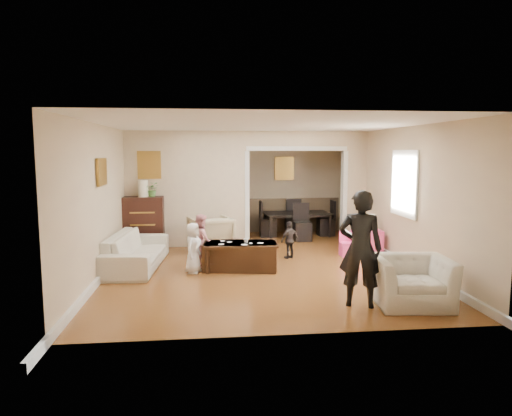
{
  "coord_description": "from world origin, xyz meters",
  "views": [
    {
      "loc": [
        -0.94,
        -8.6,
        2.14
      ],
      "look_at": [
        0.0,
        0.2,
        1.05
      ],
      "focal_mm": 32.17,
      "sensor_mm": 36.0,
      "label": 1
    }
  ],
  "objects": [
    {
      "name": "dining_table",
      "position": [
        1.33,
        2.78,
        0.3
      ],
      "size": [
        1.74,
        1.04,
        0.59
      ],
      "primitive_type": "imported",
      "rotation": [
        0.0,
        0.0,
        0.06
      ],
      "color": "black",
      "rests_on": "ground"
    },
    {
      "name": "adult_person",
      "position": [
        1.14,
        -2.6,
        0.81
      ],
      "size": [
        0.69,
        0.57,
        1.63
      ],
      "primitive_type": "imported",
      "rotation": [
        0.0,
        0.0,
        2.8
      ],
      "color": "black",
      "rests_on": "ground"
    },
    {
      "name": "window_pane",
      "position": [
        2.73,
        -0.4,
        1.55
      ],
      "size": [
        0.03,
        0.95,
        1.1
      ],
      "primitive_type": "cube",
      "color": "white",
      "rests_on": "ground"
    },
    {
      "name": "child_kneel_a",
      "position": [
        -1.2,
        -0.57,
        0.45
      ],
      "size": [
        0.41,
        0.51,
        0.89
      ],
      "primitive_type": "imported",
      "rotation": [
        0.0,
        0.0,
        1.24
      ],
      "color": "white",
      "rests_on": "ground"
    },
    {
      "name": "dresser",
      "position": [
        -2.32,
        1.52,
        0.58
      ],
      "size": [
        0.85,
        0.48,
        1.17
      ],
      "primitive_type": "cube",
      "color": "#35160F",
      "rests_on": "ground"
    },
    {
      "name": "partition_right",
      "position": [
        2.48,
        1.8,
        1.3
      ],
      "size": [
        0.55,
        0.18,
        2.6
      ],
      "primitive_type": "cube",
      "color": "tan",
      "rests_on": "ground"
    },
    {
      "name": "partition_left",
      "position": [
        -1.38,
        1.8,
        1.3
      ],
      "size": [
        2.75,
        0.18,
        2.6
      ],
      "primitive_type": "cube",
      "color": "tan",
      "rests_on": "ground"
    },
    {
      "name": "framed_art_partition",
      "position": [
        -2.2,
        1.7,
        1.85
      ],
      "size": [
        0.45,
        0.03,
        0.55
      ],
      "primitive_type": "cube",
      "color": "brown",
      "rests_on": "partition_left"
    },
    {
      "name": "coffee_table",
      "position": [
        -0.35,
        -0.42,
        0.25
      ],
      "size": [
        1.4,
        0.86,
        0.49
      ],
      "primitive_type": "cube",
      "rotation": [
        0.0,
        0.0,
        -0.16
      ],
      "color": "#391E12",
      "rests_on": "ground"
    },
    {
      "name": "craft_papers",
      "position": [
        -0.4,
        -0.47,
        0.5
      ],
      "size": [
        0.81,
        0.49,
        0.0
      ],
      "color": "white",
      "rests_on": "coffee_table"
    },
    {
      "name": "table_lamp",
      "position": [
        -2.32,
        1.52,
        1.35
      ],
      "size": [
        0.22,
        0.22,
        0.36
      ],
      "primitive_type": "cylinder",
      "color": "#FFF7CF",
      "rests_on": "dresser"
    },
    {
      "name": "framed_art_alcove",
      "position": [
        1.1,
        3.44,
        1.7
      ],
      "size": [
        0.45,
        0.03,
        0.55
      ],
      "primitive_type": "cube",
      "color": "brown"
    },
    {
      "name": "framed_art_sofa_wall",
      "position": [
        -2.71,
        -0.6,
        1.8
      ],
      "size": [
        0.03,
        0.55,
        0.4
      ],
      "primitive_type": "cube",
      "color": "brown"
    },
    {
      "name": "play_bowl",
      "position": [
        2.42,
        0.41,
        0.55
      ],
      "size": [
        0.21,
        0.21,
        0.05
      ],
      "primitive_type": "imported",
      "rotation": [
        0.0,
        0.0,
        -0.05
      ],
      "color": "white",
      "rests_on": "play_table"
    },
    {
      "name": "cyan_cup",
      "position": [
        2.27,
        0.48,
        0.56
      ],
      "size": [
        0.08,
        0.08,
        0.08
      ],
      "primitive_type": "cylinder",
      "color": "#2AD4C7",
      "rests_on": "play_table"
    },
    {
      "name": "partition_header",
      "position": [
        1.1,
        1.8,
        2.42
      ],
      "size": [
        2.22,
        0.18,
        0.35
      ],
      "primitive_type": "cube",
      "color": "tan",
      "rests_on": "partition_right"
    },
    {
      "name": "coffee_cup",
      "position": [
        -0.25,
        -0.47,
        0.54
      ],
      "size": [
        0.1,
        0.1,
        0.08
      ],
      "primitive_type": "imported",
      "rotation": [
        0.0,
        0.0,
        -0.16
      ],
      "color": "white",
      "rests_on": "coffee_table"
    },
    {
      "name": "toy_block",
      "position": [
        2.25,
        0.65,
        0.55
      ],
      "size": [
        0.09,
        0.08,
        0.05
      ],
      "primitive_type": "cube",
      "rotation": [
        0.0,
        0.0,
        0.3
      ],
      "color": "red",
      "rests_on": "play_table"
    },
    {
      "name": "sofa",
      "position": [
        -2.26,
        -0.06,
        0.32
      ],
      "size": [
        1.01,
        2.23,
        0.63
      ],
      "primitive_type": "imported",
      "rotation": [
        0.0,
        0.0,
        1.5
      ],
      "color": "#EFE6CE",
      "rests_on": "ground"
    },
    {
      "name": "child_kneel_b",
      "position": [
        -1.05,
        -0.12,
        0.49
      ],
      "size": [
        0.46,
        0.54,
        0.99
      ],
      "primitive_type": "imported",
      "rotation": [
        0.0,
        0.0,
        1.76
      ],
      "color": "pink",
      "rests_on": "ground"
    },
    {
      "name": "child_toddler",
      "position": [
        0.7,
        0.33,
        0.38
      ],
      "size": [
        0.47,
        0.38,
        0.75
      ],
      "primitive_type": "imported",
      "rotation": [
        0.0,
        0.0,
        -2.6
      ],
      "color": "black",
      "rests_on": "ground"
    },
    {
      "name": "floor",
      "position": [
        0.0,
        0.0,
        0.0
      ],
      "size": [
        7.0,
        7.0,
        0.0
      ],
      "primitive_type": "plane",
      "color": "#995D27",
      "rests_on": "ground"
    },
    {
      "name": "play_table",
      "position": [
        2.37,
        0.53,
        0.26
      ],
      "size": [
        0.57,
        0.57,
        0.52
      ],
      "primitive_type": "cube",
      "rotation": [
        0.0,
        0.0,
        -0.05
      ],
      "color": "#E43C7E",
      "rests_on": "ground"
    },
    {
      "name": "potted_plant",
      "position": [
        -2.12,
        1.52,
        1.32
      ],
      "size": [
        0.28,
        0.25,
        0.32
      ],
      "primitive_type": "imported",
      "color": "#407132",
      "rests_on": "dresser"
    },
    {
      "name": "armchair_back",
      "position": [
        -0.88,
        1.06,
        0.39
      ],
      "size": [
        1.05,
        1.06,
        0.78
      ],
      "primitive_type": "imported",
      "rotation": [
        0.0,
        0.0,
        3.45
      ],
      "color": "tan",
      "rests_on": "ground"
    },
    {
      "name": "cereal_box",
      "position": [
        2.49,
        0.63,
        0.67
      ],
      "size": [
        0.2,
        0.08,
        0.3
      ],
      "primitive_type": "cube",
      "rotation": [
        0.0,
        0.0,
        -0.05
      ],
      "color": "yellow",
      "rests_on": "play_table"
    },
    {
      "name": "armchair_front",
      "position": [
        1.89,
        -2.62,
        0.34
      ],
      "size": [
        1.12,
        1.01,
        0.67
      ],
      "primitive_type": "imported",
      "rotation": [
        0.0,
        0.0,
        -0.11
      ],
      "color": "#EFE6CE",
      "rests_on": "ground"
    }
  ]
}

